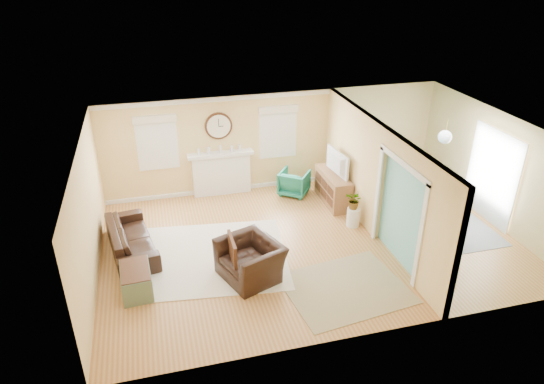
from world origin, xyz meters
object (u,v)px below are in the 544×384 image
(sofa, at_px, (131,238))
(eames_chair, at_px, (250,260))
(credenza, at_px, (333,188))
(dining_table, at_px, (429,209))
(green_chair, at_px, (294,183))

(sofa, height_order, eames_chair, eames_chair)
(credenza, xyz_separation_m, dining_table, (1.90, -1.44, -0.11))
(sofa, bearing_deg, credenza, -87.86)
(green_chair, bearing_deg, credenza, 175.97)
(sofa, relative_size, dining_table, 1.29)
(green_chair, height_order, credenza, credenza)
(green_chair, bearing_deg, sofa, 59.01)
(green_chair, relative_size, dining_table, 0.44)
(eames_chair, xyz_separation_m, dining_table, (4.61, 1.12, -0.09))
(eames_chair, bearing_deg, credenza, 111.94)
(eames_chair, bearing_deg, sofa, -145.26)
(sofa, distance_m, credenza, 5.09)
(green_chair, height_order, dining_table, green_chair)
(green_chair, xyz_separation_m, dining_table, (2.71, -2.14, -0.04))
(sofa, height_order, dining_table, sofa)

